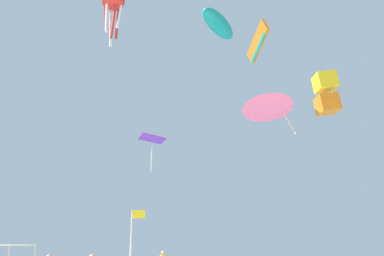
{
  "coord_description": "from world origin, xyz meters",
  "views": [
    {
      "loc": [
        2.78,
        -16.12,
        2.11
      ],
      "look_at": [
        1.62,
        11.91,
        10.28
      ],
      "focal_mm": 38.15,
      "sensor_mm": 36.0,
      "label": 1
    }
  ],
  "objects_px": {
    "kite_parafoil_orange": "(258,43)",
    "kite_diamond_purple": "(152,140)",
    "kite_inflatable_teal": "(218,24)",
    "kite_delta_pink": "(267,104)",
    "kite_box_yellow": "(326,93)",
    "banner_flag": "(132,244)",
    "kite_octopus_red": "(113,4)"
  },
  "relations": [
    {
      "from": "kite_delta_pink",
      "to": "kite_octopus_red",
      "type": "height_order",
      "value": "kite_octopus_red"
    },
    {
      "from": "banner_flag",
      "to": "kite_diamond_purple",
      "type": "relative_size",
      "value": 1.1
    },
    {
      "from": "kite_box_yellow",
      "to": "kite_diamond_purple",
      "type": "bearing_deg",
      "value": -114.52
    },
    {
      "from": "banner_flag",
      "to": "kite_parafoil_orange",
      "type": "height_order",
      "value": "kite_parafoil_orange"
    },
    {
      "from": "kite_delta_pink",
      "to": "kite_box_yellow",
      "type": "distance_m",
      "value": 6.58
    },
    {
      "from": "kite_diamond_purple",
      "to": "kite_inflatable_teal",
      "type": "bearing_deg",
      "value": 32.45
    },
    {
      "from": "kite_delta_pink",
      "to": "kite_inflatable_teal",
      "type": "relative_size",
      "value": 0.83
    },
    {
      "from": "kite_parafoil_orange",
      "to": "kite_diamond_purple",
      "type": "xyz_separation_m",
      "value": [
        -10.92,
        -3.9,
        -12.08
      ]
    },
    {
      "from": "kite_delta_pink",
      "to": "kite_diamond_purple",
      "type": "xyz_separation_m",
      "value": [
        -9.72,
        8.21,
        -0.55
      ]
    },
    {
      "from": "banner_flag",
      "to": "kite_octopus_red",
      "type": "distance_m",
      "value": 22.93
    },
    {
      "from": "kite_delta_pink",
      "to": "kite_parafoil_orange",
      "type": "distance_m",
      "value": 16.77
    },
    {
      "from": "banner_flag",
      "to": "kite_parafoil_orange",
      "type": "distance_m",
      "value": 32.54
    },
    {
      "from": "kite_parafoil_orange",
      "to": "kite_octopus_red",
      "type": "bearing_deg",
      "value": 115.64
    },
    {
      "from": "kite_parafoil_orange",
      "to": "kite_octopus_red",
      "type": "xyz_separation_m",
      "value": [
        -13.46,
        -11.36,
        -2.14
      ]
    },
    {
      "from": "kite_inflatable_teal",
      "to": "kite_delta_pink",
      "type": "bearing_deg",
      "value": -109.68
    },
    {
      "from": "kite_octopus_red",
      "to": "kite_parafoil_orange",
      "type": "bearing_deg",
      "value": -134.96
    },
    {
      "from": "kite_delta_pink",
      "to": "kite_diamond_purple",
      "type": "distance_m",
      "value": 12.73
    },
    {
      "from": "kite_inflatable_teal",
      "to": "kite_box_yellow",
      "type": "relative_size",
      "value": 1.59
    },
    {
      "from": "kite_octopus_red",
      "to": "kite_diamond_purple",
      "type": "xyz_separation_m",
      "value": [
        2.53,
        7.46,
        -9.94
      ]
    },
    {
      "from": "kite_inflatable_teal",
      "to": "kite_diamond_purple",
      "type": "bearing_deg",
      "value": 79.45
    },
    {
      "from": "banner_flag",
      "to": "kite_inflatable_teal",
      "type": "bearing_deg",
      "value": 72.61
    },
    {
      "from": "banner_flag",
      "to": "kite_octopus_red",
      "type": "xyz_separation_m",
      "value": [
        -4.49,
        11.25,
        19.47
      ]
    },
    {
      "from": "kite_inflatable_teal",
      "to": "kite_box_yellow",
      "type": "height_order",
      "value": "kite_inflatable_teal"
    },
    {
      "from": "kite_inflatable_teal",
      "to": "kite_box_yellow",
      "type": "distance_m",
      "value": 11.14
    },
    {
      "from": "kite_octopus_red",
      "to": "kite_box_yellow",
      "type": "bearing_deg",
      "value": -167.32
    },
    {
      "from": "kite_delta_pink",
      "to": "kite_inflatable_teal",
      "type": "distance_m",
      "value": 10.11
    },
    {
      "from": "kite_parafoil_orange",
      "to": "kite_box_yellow",
      "type": "bearing_deg",
      "value": -169.38
    },
    {
      "from": "kite_box_yellow",
      "to": "kite_diamond_purple",
      "type": "distance_m",
      "value": 16.14
    },
    {
      "from": "kite_box_yellow",
      "to": "kite_diamond_purple",
      "type": "xyz_separation_m",
      "value": [
        -15.12,
        5.04,
        -2.58
      ]
    },
    {
      "from": "kite_inflatable_teal",
      "to": "kite_parafoil_orange",
      "type": "xyz_separation_m",
      "value": [
        4.59,
        8.62,
        2.67
      ]
    },
    {
      "from": "kite_delta_pink",
      "to": "kite_octopus_red",
      "type": "bearing_deg",
      "value": -18.48
    },
    {
      "from": "kite_delta_pink",
      "to": "kite_parafoil_orange",
      "type": "xyz_separation_m",
      "value": [
        1.2,
        12.11,
        11.54
      ]
    }
  ]
}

